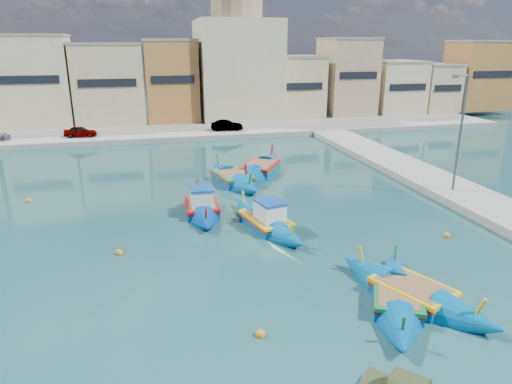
{
  "coord_description": "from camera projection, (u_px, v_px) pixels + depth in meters",
  "views": [
    {
      "loc": [
        -2.18,
        -18.89,
        9.77
      ],
      "look_at": [
        4.0,
        6.0,
        1.4
      ],
      "focal_mm": 32.0,
      "sensor_mm": 36.0,
      "label": 1
    }
  ],
  "objects": [
    {
      "name": "mooring_buoys",
      "position": [
        208.0,
        223.0,
        25.78
      ],
      "size": [
        23.11,
        23.05,
        0.36
      ],
      "color": "orange",
      "rests_on": "ground"
    },
    {
      "name": "church_block",
      "position": [
        237.0,
        55.0,
        57.54
      ],
      "size": [
        10.0,
        10.0,
        19.1
      ],
      "color": "#C5B593",
      "rests_on": "ground"
    },
    {
      "name": "quay_street_lamp",
      "position": [
        460.0,
        133.0,
        29.15
      ],
      "size": [
        1.18,
        0.16,
        8.0
      ],
      "color": "#595B60",
      "rests_on": "ground"
    },
    {
      "name": "north_townhouses",
      "position": [
        213.0,
        83.0,
        57.25
      ],
      "size": [
        83.2,
        7.87,
        10.19
      ],
      "color": "tan",
      "rests_on": "ground"
    },
    {
      "name": "luzzu_cyan_south",
      "position": [
        412.0,
        294.0,
        18.21
      ],
      "size": [
        4.76,
        7.62,
        2.33
      ],
      "color": "#0063A2",
      "rests_on": "ground"
    },
    {
      "name": "luzzu_green",
      "position": [
        233.0,
        179.0,
        33.44
      ],
      "size": [
        3.81,
        8.62,
        2.63
      ],
      "color": "#005EAD",
      "rests_on": "ground"
    },
    {
      "name": "luzzu_turquoise_cabin",
      "position": [
        266.0,
        222.0,
        25.37
      ],
      "size": [
        3.51,
        8.26,
        2.59
      ],
      "color": "#005F9C",
      "rests_on": "ground"
    },
    {
      "name": "north_quay",
      "position": [
        164.0,
        133.0,
        50.38
      ],
      "size": [
        80.0,
        8.0,
        0.6
      ],
      "primitive_type": "cube",
      "color": "gray",
      "rests_on": "ground"
    },
    {
      "name": "parked_cars",
      "position": [
        94.0,
        131.0,
        47.08
      ],
      "size": [
        27.55,
        2.25,
        1.14
      ],
      "color": "#4C1919",
      "rests_on": "north_quay"
    },
    {
      "name": "luzzu_blue_south",
      "position": [
        397.0,
        299.0,
        17.9
      ],
      "size": [
        5.11,
        7.62,
        2.22
      ],
      "color": "#005AA5",
      "rests_on": "ground"
    },
    {
      "name": "luzzu_blue_cabin",
      "position": [
        202.0,
        208.0,
        27.5
      ],
      "size": [
        2.1,
        7.59,
        2.66
      ],
      "color": "#0042A0",
      "rests_on": "ground"
    },
    {
      "name": "ground",
      "position": [
        203.0,
        267.0,
        20.96
      ],
      "size": [
        160.0,
        160.0,
        0.0
      ],
      "primitive_type": "plane",
      "color": "#143C3A",
      "rests_on": "ground"
    },
    {
      "name": "luzzu_cyan_mid",
      "position": [
        260.0,
        169.0,
        36.03
      ],
      "size": [
        6.92,
        9.26,
        2.81
      ],
      "color": "#0054A1",
      "rests_on": "ground"
    }
  ]
}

